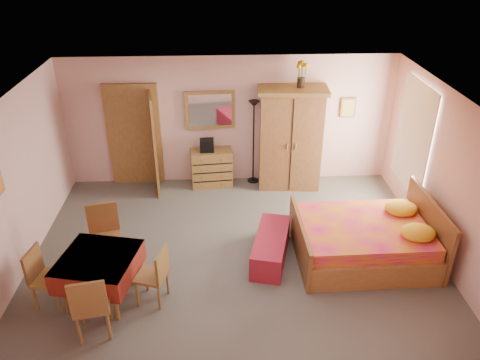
{
  "coord_description": "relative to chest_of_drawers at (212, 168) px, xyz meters",
  "views": [
    {
      "loc": [
        -0.22,
        -6.24,
        4.69
      ],
      "look_at": [
        0.1,
        0.3,
        1.15
      ],
      "focal_mm": 35.0,
      "sensor_mm": 36.0,
      "label": 1
    }
  ],
  "objects": [
    {
      "name": "floor",
      "position": [
        0.38,
        -2.25,
        -0.39
      ],
      "size": [
        6.5,
        6.5,
        0.0
      ],
      "primitive_type": "plane",
      "color": "#625E56",
      "rests_on": "ground"
    },
    {
      "name": "ceiling",
      "position": [
        0.38,
        -2.25,
        2.21
      ],
      "size": [
        6.5,
        6.5,
        0.0
      ],
      "primitive_type": "plane",
      "rotation": [
        3.14,
        0.0,
        0.0
      ],
      "color": "brown",
      "rests_on": "wall_back"
    },
    {
      "name": "wall_back",
      "position": [
        0.38,
        0.25,
        0.91
      ],
      "size": [
        6.5,
        0.1,
        2.6
      ],
      "primitive_type": "cube",
      "color": "#DEA7A1",
      "rests_on": "floor"
    },
    {
      "name": "wall_front",
      "position": [
        0.38,
        -4.75,
        0.91
      ],
      "size": [
        6.5,
        0.1,
        2.6
      ],
      "primitive_type": "cube",
      "color": "#DEA7A1",
      "rests_on": "floor"
    },
    {
      "name": "wall_left",
      "position": [
        -2.87,
        -2.25,
        0.91
      ],
      "size": [
        0.1,
        5.0,
        2.6
      ],
      "primitive_type": "cube",
      "color": "#DEA7A1",
      "rests_on": "floor"
    },
    {
      "name": "wall_right",
      "position": [
        3.63,
        -2.25,
        0.91
      ],
      "size": [
        0.1,
        5.0,
        2.6
      ],
      "primitive_type": "cube",
      "color": "#DEA7A1",
      "rests_on": "floor"
    },
    {
      "name": "doorway",
      "position": [
        -1.52,
        0.22,
        0.64
      ],
      "size": [
        1.06,
        0.12,
        2.15
      ],
      "primitive_type": "cube",
      "color": "#9E6B35",
      "rests_on": "floor"
    },
    {
      "name": "window",
      "position": [
        3.59,
        -1.05,
        1.06
      ],
      "size": [
        0.08,
        1.4,
        1.95
      ],
      "primitive_type": "cube",
      "color": "white",
      "rests_on": "wall_right"
    },
    {
      "name": "picture_back",
      "position": [
        2.73,
        0.22,
        1.16
      ],
      "size": [
        0.3,
        0.04,
        0.4
      ],
      "primitive_type": "cube",
      "color": "#D8BF59",
      "rests_on": "wall_back"
    },
    {
      "name": "chest_of_drawers",
      "position": [
        0.0,
        0.0,
        0.0
      ],
      "size": [
        0.85,
        0.48,
        0.77
      ],
      "primitive_type": "cube",
      "rotation": [
        0.0,
        0.0,
        0.09
      ],
      "color": "olive",
      "rests_on": "floor"
    },
    {
      "name": "wall_mirror",
      "position": [
        0.0,
        0.21,
        1.16
      ],
      "size": [
        0.97,
        0.12,
        0.77
      ],
      "primitive_type": "cube",
      "rotation": [
        0.0,
        0.0,
        0.07
      ],
      "color": "white",
      "rests_on": "wall_back"
    },
    {
      "name": "stereo",
      "position": [
        -0.08,
        -0.02,
        0.51
      ],
      "size": [
        0.28,
        0.2,
        0.25
      ],
      "primitive_type": "cube",
      "rotation": [
        0.0,
        0.0,
        0.02
      ],
      "color": "black",
      "rests_on": "chest_of_drawers"
    },
    {
      "name": "floor_lamp",
      "position": [
        0.85,
        0.11,
        0.49
      ],
      "size": [
        0.27,
        0.27,
        1.75
      ],
      "primitive_type": "cube",
      "rotation": [
        0.0,
        0.0,
        -0.24
      ],
      "color": "black",
      "rests_on": "floor"
    },
    {
      "name": "wardrobe",
      "position": [
        1.56,
        -0.07,
        0.64
      ],
      "size": [
        1.36,
        0.77,
        2.06
      ],
      "primitive_type": "cube",
      "rotation": [
        0.0,
        0.0,
        -0.07
      ],
      "color": "brown",
      "rests_on": "floor"
    },
    {
      "name": "sunflower_vase",
      "position": [
        1.71,
        -0.05,
        1.92
      ],
      "size": [
        0.2,
        0.2,
        0.5
      ],
      "primitive_type": "cube",
      "rotation": [
        0.0,
        0.0,
        0.02
      ],
      "color": "gold",
      "rests_on": "wardrobe"
    },
    {
      "name": "bed",
      "position": [
        2.41,
        -2.5,
        0.11
      ],
      "size": [
        2.16,
        1.72,
        0.99
      ],
      "primitive_type": "cube",
      "rotation": [
        0.0,
        0.0,
        0.02
      ],
      "color": "#D7155F",
      "rests_on": "floor"
    },
    {
      "name": "bench",
      "position": [
        0.95,
        -2.49,
        -0.17
      ],
      "size": [
        0.77,
        1.36,
        0.43
      ],
      "primitive_type": "cube",
      "rotation": [
        0.0,
        0.0,
        -0.24
      ],
      "color": "maroon",
      "rests_on": "floor"
    },
    {
      "name": "dining_table",
      "position": [
        -1.54,
        -3.29,
        -0.02
      ],
      "size": [
        1.19,
        1.19,
        0.73
      ],
      "primitive_type": "cube",
      "rotation": [
        0.0,
        0.0,
        -0.21
      ],
      "color": "maroon",
      "rests_on": "floor"
    },
    {
      "name": "chair_south",
      "position": [
        -1.5,
        -3.93,
        0.11
      ],
      "size": [
        0.52,
        0.52,
        0.99
      ],
      "primitive_type": "cube",
      "rotation": [
        0.0,
        0.0,
        0.18
      ],
      "color": "#976233",
      "rests_on": "floor"
    },
    {
      "name": "chair_north",
      "position": [
        -1.6,
        -2.57,
        0.13
      ],
      "size": [
        0.56,
        0.56,
        1.03
      ],
      "primitive_type": "cube",
      "rotation": [
        0.0,
        0.0,
        3.37
      ],
      "color": "brown",
      "rests_on": "floor"
    },
    {
      "name": "chair_west",
      "position": [
        -2.22,
        -3.37,
        0.07
      ],
      "size": [
        0.48,
        0.48,
        0.9
      ],
      "primitive_type": "cube",
      "rotation": [
        0.0,
        0.0,
        -1.75
      ],
      "color": "#AE7D3B",
      "rests_on": "floor"
    },
    {
      "name": "chair_east",
      "position": [
        -0.82,
        -3.36,
        0.05
      ],
      "size": [
        0.49,
        0.49,
        0.88
      ],
      "primitive_type": "cube",
      "rotation": [
        0.0,
        0.0,
        1.29
      ],
      "color": "olive",
      "rests_on": "floor"
    }
  ]
}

